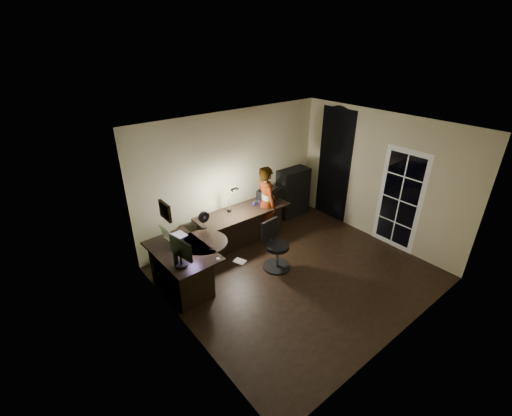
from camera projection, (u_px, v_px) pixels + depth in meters
floor at (297, 273)px, 6.42m from camera, size 4.50×4.00×0.01m
ceiling at (307, 130)px, 5.19m from camera, size 4.50×4.00×0.01m
wall_back at (233, 175)px, 7.20m from camera, size 4.50×0.01×2.70m
wall_front at (413, 264)px, 4.41m from camera, size 4.50×0.01×2.70m
wall_left at (182, 257)px, 4.55m from camera, size 0.01×4.00×2.70m
wall_right at (378, 178)px, 7.06m from camera, size 0.01×4.00×2.70m
green_wall_overlay at (183, 257)px, 4.56m from camera, size 0.00×4.00×2.70m
arched_doorway at (334, 166)px, 7.88m from camera, size 0.01×0.90×2.60m
french_door at (400, 200)px, 6.81m from camera, size 0.02×0.92×2.10m
framed_picture at (165, 211)px, 4.65m from camera, size 0.04×0.30×0.25m
desk_left at (184, 269)px, 5.87m from camera, size 0.88×1.39×0.79m
desk_right at (243, 227)px, 7.21m from camera, size 2.03×0.74×0.76m
cabinet at (293, 192)px, 8.27m from camera, size 0.79×0.42×1.17m
laptop_stand at (176, 239)px, 5.89m from camera, size 0.26×0.23×0.09m
laptop at (175, 230)px, 5.82m from camera, size 0.38×0.36×0.24m
monitor at (181, 256)px, 5.24m from camera, size 0.19×0.50×0.32m
mouse at (218, 259)px, 5.41m from camera, size 0.08×0.10×0.03m
phone at (179, 243)px, 5.85m from camera, size 0.08×0.13×0.01m
pen at (213, 250)px, 5.67m from camera, size 0.09×0.11×0.01m
speaker at (176, 259)px, 5.28m from camera, size 0.08×0.08×0.20m
notepad at (240, 261)px, 5.38m from camera, size 0.19×0.22×0.01m
desk_fan at (204, 220)px, 6.35m from camera, size 0.22×0.12×0.33m
headphones at (256, 203)px, 7.25m from camera, size 0.22×0.16×0.09m
printer at (269, 193)px, 7.54m from camera, size 0.60×0.53×0.22m
desk_lamp at (229, 198)px, 6.83m from camera, size 0.23×0.32×0.63m
office_chair at (277, 246)px, 6.37m from camera, size 0.57×0.57×0.95m
person at (266, 203)px, 7.23m from camera, size 0.51×0.65×1.63m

